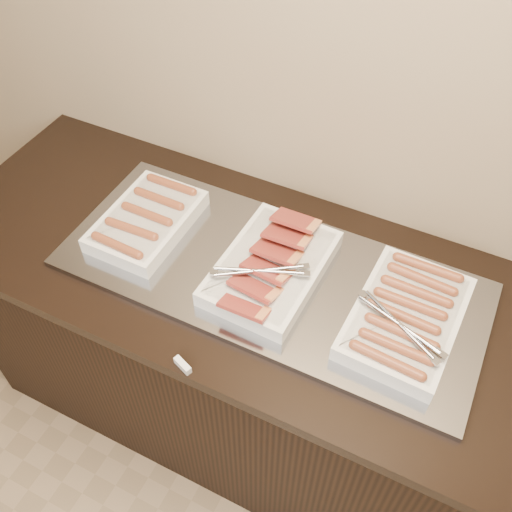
{
  "coord_description": "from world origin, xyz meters",
  "views": [
    {
      "loc": [
        0.43,
        1.19,
        2.16
      ],
      "look_at": [
        -0.03,
        2.13,
        0.97
      ],
      "focal_mm": 40.0,
      "sensor_mm": 36.0,
      "label": 1
    }
  ],
  "objects": [
    {
      "name": "dish_center",
      "position": [
        0.02,
        2.13,
        0.95
      ],
      "size": [
        0.28,
        0.42,
        0.09
      ],
      "rotation": [
        0.0,
        0.0,
        -0.04
      ],
      "color": "silver",
      "rests_on": "warming_tray"
    },
    {
      "name": "counter",
      "position": [
        0.0,
        2.13,
        0.45
      ],
      "size": [
        2.06,
        0.76,
        0.9
      ],
      "color": "black",
      "rests_on": "ground"
    },
    {
      "name": "dish_right",
      "position": [
        0.4,
        2.13,
        0.95
      ],
      "size": [
        0.28,
        0.4,
        0.08
      ],
      "rotation": [
        0.0,
        0.0,
        -0.04
      ],
      "color": "silver",
      "rests_on": "warming_tray"
    },
    {
      "name": "label_holder",
      "position": [
        -0.06,
        1.77,
        0.91
      ],
      "size": [
        0.06,
        0.03,
        0.02
      ],
      "primitive_type": "cube",
      "rotation": [
        0.0,
        0.0,
        -0.36
      ],
      "color": "silver",
      "rests_on": "counter"
    },
    {
      "name": "warming_tray",
      "position": [
        0.01,
        2.13,
        0.91
      ],
      "size": [
        1.2,
        0.5,
        0.02
      ],
      "primitive_type": "cube",
      "color": "#8E919B",
      "rests_on": "counter"
    },
    {
      "name": "dish_left",
      "position": [
        -0.4,
        2.13,
        0.95
      ],
      "size": [
        0.23,
        0.35,
        0.07
      ],
      "rotation": [
        0.0,
        0.0,
        -0.0
      ],
      "color": "silver",
      "rests_on": "warming_tray"
    }
  ]
}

